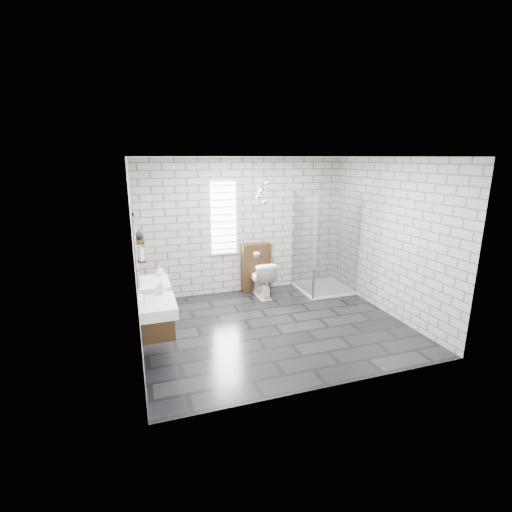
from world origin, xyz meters
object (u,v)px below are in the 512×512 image
vanity_left (155,308)px  cistern_panel (256,267)px  shower_enclosure (322,268)px  toilet (262,279)px  vanity_right (151,287)px

vanity_left → cistern_panel: bearing=45.6°
vanity_left → shower_enclosure: bearing=26.2°
shower_enclosure → toilet: 1.28m
shower_enclosure → toilet: bearing=172.9°
vanity_right → toilet: (2.15, 0.95, -0.39)m
toilet → vanity_left: bearing=40.1°
cistern_panel → vanity_right: bearing=-148.7°
vanity_left → vanity_right: (0.00, 0.89, 0.00)m
shower_enclosure → toilet: size_ratio=2.81×
cistern_panel → toilet: (-0.00, -0.36, -0.14)m
vanity_right → cistern_panel: 2.53m
cistern_panel → toilet: size_ratio=1.38×
vanity_left → vanity_right: bearing=90.0°
vanity_left → cistern_panel: vanity_left is taller
cistern_panel → shower_enclosure: 1.36m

